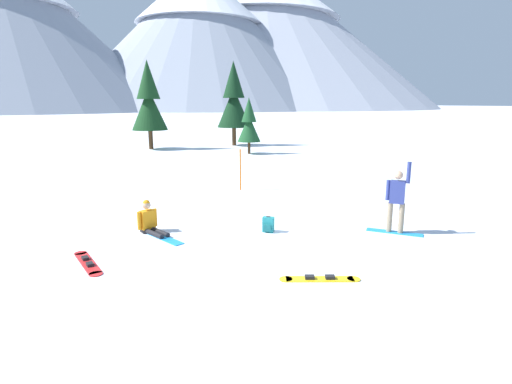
# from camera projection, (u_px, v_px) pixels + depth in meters

# --- Properties ---
(ground_plane) EXTENTS (800.00, 800.00, 0.00)m
(ground_plane) POSITION_uv_depth(u_px,v_px,m) (282.00, 245.00, 10.85)
(ground_plane) COLOR silver
(snowboarder_foreground) EXTENTS (1.24, 1.36, 2.08)m
(snowboarder_foreground) POSITION_uv_depth(u_px,v_px,m) (397.00, 199.00, 11.63)
(snowboarder_foreground) COLOR #1E8CD8
(snowboarder_foreground) RESTS_ON ground_plane
(snowboarder_midground) EXTENTS (0.98, 1.77, 0.96)m
(snowboarder_midground) POSITION_uv_depth(u_px,v_px,m) (151.00, 222.00, 11.74)
(snowboarder_midground) COLOR black
(snowboarder_midground) RESTS_ON ground_plane
(loose_snowboard_near_right) EXTENTS (0.58, 1.85, 0.09)m
(loose_snowboard_near_right) POSITION_uv_depth(u_px,v_px,m) (88.00, 263.00, 9.58)
(loose_snowboard_near_right) COLOR red
(loose_snowboard_near_right) RESTS_ON ground_plane
(loose_snowboard_near_left) EXTENTS (1.68, 0.99, 0.09)m
(loose_snowboard_near_left) POSITION_uv_depth(u_px,v_px,m) (320.00, 279.00, 8.70)
(loose_snowboard_near_left) COLOR yellow
(loose_snowboard_near_left) RESTS_ON ground_plane
(backpack_teal) EXTENTS (0.38, 0.37, 0.47)m
(backpack_teal) POSITION_uv_depth(u_px,v_px,m) (268.00, 225.00, 11.88)
(backpack_teal) COLOR #1E7A7F
(backpack_teal) RESTS_ON ground_plane
(trail_marker_pole) EXTENTS (0.06, 0.06, 1.77)m
(trail_marker_pole) POSITION_uv_depth(u_px,v_px,m) (240.00, 170.00, 17.42)
(trail_marker_pole) COLOR orange
(trail_marker_pole) RESTS_ON ground_plane
(pine_tree_twin) EXTENTS (2.80, 2.80, 6.93)m
(pine_tree_twin) POSITION_uv_depth(u_px,v_px,m) (149.00, 101.00, 32.17)
(pine_tree_twin) COLOR #472D19
(pine_tree_twin) RESTS_ON ground_plane
(pine_tree_leaning) EXTENTS (1.68, 1.68, 4.05)m
(pine_tree_leaning) POSITION_uv_depth(u_px,v_px,m) (249.00, 123.00, 29.52)
(pine_tree_leaning) COLOR #472D19
(pine_tree_leaning) RESTS_ON ground_plane
(pine_tree_young) EXTENTS (2.86, 2.86, 7.13)m
(pine_tree_young) POSITION_uv_depth(u_px,v_px,m) (234.00, 100.00, 35.04)
(pine_tree_young) COLOR #472D19
(pine_tree_young) RESTS_ON ground_plane
(peak_west_ridge) EXTENTS (142.14, 142.14, 70.23)m
(peak_west_ridge) POSITION_uv_depth(u_px,v_px,m) (200.00, 36.00, 208.38)
(peak_west_ridge) COLOR #8C93A3
(peak_west_ridge) RESTS_ON ground_plane
(peak_north_spur) EXTENTS (215.85, 215.85, 88.92)m
(peak_north_spur) POSITION_uv_depth(u_px,v_px,m) (261.00, 33.00, 256.89)
(peak_north_spur) COLOR #9EA3B2
(peak_north_spur) RESTS_ON ground_plane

